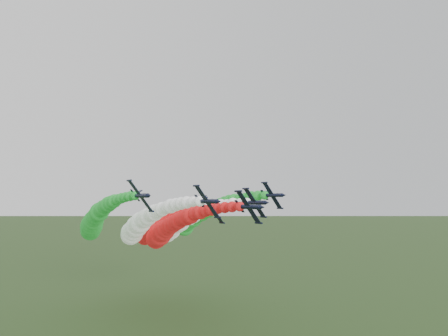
{
  "coord_description": "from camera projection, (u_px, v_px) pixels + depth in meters",
  "views": [
    {
      "loc": [
        -65.96,
        -88.75,
        39.68
      ],
      "look_at": [
        -5.94,
        1.9,
        47.32
      ],
      "focal_mm": 35.0,
      "sensor_mm": 36.0,
      "label": 1
    }
  ],
  "objects": [
    {
      "name": "jet_lead",
      "position": [
        168.0,
        230.0,
        142.41
      ],
      "size": [
        15.35,
        76.44,
        19.97
      ],
      "rotation": [
        0.0,
        0.9,
        0.0
      ],
      "color": "black",
      "rests_on": "ground"
    },
    {
      "name": "jet_inner_left",
      "position": [
        140.0,
        225.0,
        142.86
      ],
      "size": [
        15.31,
        76.39,
        19.93
      ],
      "rotation": [
        0.0,
        0.9,
        0.0
      ],
      "color": "black",
      "rests_on": "ground"
    },
    {
      "name": "jet_inner_right",
      "position": [
        180.0,
        224.0,
        153.36
      ],
      "size": [
        15.15,
        76.24,
        19.77
      ],
      "rotation": [
        0.0,
        0.9,
        0.0
      ],
      "color": "black",
      "rests_on": "ground"
    },
    {
      "name": "jet_outer_left",
      "position": [
        95.0,
        221.0,
        145.92
      ],
      "size": [
        15.25,
        76.33,
        19.86
      ],
      "rotation": [
        0.0,
        0.9,
        0.0
      ],
      "color": "black",
      "rests_on": "ground"
    },
    {
      "name": "jet_outer_right",
      "position": [
        199.0,
        216.0,
        164.19
      ],
      "size": [
        15.52,
        76.6,
        20.14
      ],
      "rotation": [
        0.0,
        0.9,
        0.0
      ],
      "color": "black",
      "rests_on": "ground"
    },
    {
      "name": "jet_trail",
      "position": [
        155.0,
        228.0,
        164.63
      ],
      "size": [
        15.26,
        76.35,
        19.88
      ],
      "rotation": [
        0.0,
        0.9,
        0.0
      ],
      "color": "black",
      "rests_on": "ground"
    }
  ]
}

